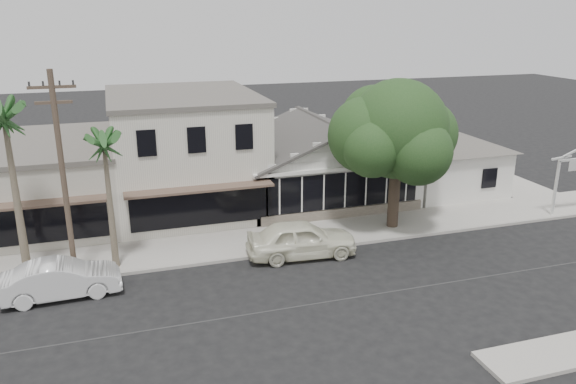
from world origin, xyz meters
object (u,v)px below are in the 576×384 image
object	(u,v)px
car_1	(61,279)
shade_tree	(394,131)
utility_pole	(63,173)
car_0	(302,239)

from	to	relation	value
car_1	shade_tree	bearing A→B (deg)	-82.17
utility_pole	shade_tree	size ratio (longest dim) A/B	1.13
utility_pole	car_0	world-z (taller)	utility_pole
utility_pole	car_0	size ratio (longest dim) A/B	1.74
utility_pole	shade_tree	world-z (taller)	utility_pole
utility_pole	car_0	distance (m)	10.90
car_0	utility_pole	bearing A→B (deg)	90.76
utility_pole	car_1	xyz separation A→B (m)	(-0.43, -1.49, -4.02)
car_0	shade_tree	world-z (taller)	shade_tree
utility_pole	car_1	bearing A→B (deg)	-106.22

